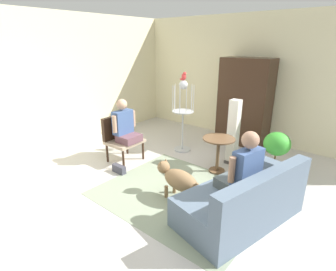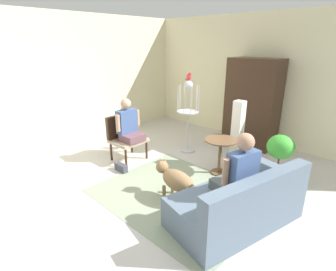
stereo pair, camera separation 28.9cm
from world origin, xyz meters
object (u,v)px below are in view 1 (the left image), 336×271
Objects in this scene: bird_cage_stand at (183,112)px; armoire_cabinet at (245,102)px; armchair at (120,135)px; person_on_armchair at (125,125)px; parrot at (184,76)px; dog at (178,179)px; couch at (244,200)px; potted_plant at (276,149)px; round_end_table at (218,148)px; person_on_couch at (243,169)px; column_lamp at (233,133)px; handbag at (119,169)px.

armoire_cabinet is (0.78, 1.28, 0.11)m from bird_cage_stand.
armchair is 0.58× the size of bird_cage_stand.
bird_cage_stand is at bearing -121.46° from armoire_cabinet.
person_on_armchair is 0.42× the size of armoire_cabinet.
dog is at bearing -54.98° from parrot.
parrot is at bearing 145.75° from couch.
parrot is (0.01, -0.00, 0.74)m from bird_cage_stand.
parrot is 0.21× the size of potted_plant.
parrot is at bearing -178.37° from potted_plant.
round_end_table is (1.77, 0.76, -0.05)m from armchair.
parrot reaches higher than dog.
person_on_couch is at bearing -5.93° from person_on_armchair.
column_lamp is 0.65× the size of armoire_cabinet.
armoire_cabinet is at bearing 59.48° from armchair.
column_lamp reaches higher than person_on_couch.
person_on_couch is 2.99× the size of handbag.
handbag is at bearing -98.29° from bird_cage_stand.
armchair is 1.08× the size of potted_plant.
column_lamp is (-0.90, 1.52, -0.12)m from person_on_couch.
handbag is (0.43, -0.43, -0.44)m from armchair.
potted_plant is 0.84m from column_lamp.
handbag is at bearing -138.42° from round_end_table.
potted_plant is 1.76m from armoire_cabinet.
column_lamp is (0.01, 1.68, 0.28)m from dog.
column_lamp is at bearing 51.01° from handbag.
bird_cage_stand is at bearing 81.71° from handbag.
couch is 2.76m from armchair.
couch is at bearing 4.61° from handbag.
bird_cage_stand is at bearing -175.54° from column_lamp.
person_on_armchair is 0.65× the size of column_lamp.
round_end_table is 0.52× the size of column_lamp.
couch is 2.86× the size of round_end_table.
parrot is 0.14× the size of column_lamp.
person_on_armchair is 2.07m from column_lamp.
round_end_table is at bearing -20.30° from bird_cage_stand.
couch is 2.83m from parrot.
parrot is at bearing -0.00° from bird_cage_stand.
handbag is at bearing -175.74° from person_on_couch.
armchair is 3.16× the size of handbag.
potted_plant is (-0.06, 1.49, -0.23)m from person_on_couch.
round_end_table is 0.98m from potted_plant.
handbag is (-0.24, -1.60, -1.53)m from parrot.
dog is (-0.96, -0.18, 0.05)m from couch.
couch is at bearing -34.25° from parrot.
armoire_cabinet is (-1.18, 1.22, 0.45)m from potted_plant.
person_on_couch is 0.55× the size of bird_cage_stand.
couch is at bearing -57.72° from column_lamp.
column_lamp is (1.13, 0.09, -0.98)m from parrot.
column_lamp is (0.03, 0.50, 0.16)m from round_end_table.
armoire_cabinet is (1.30, 2.45, 0.21)m from person_on_armchair.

